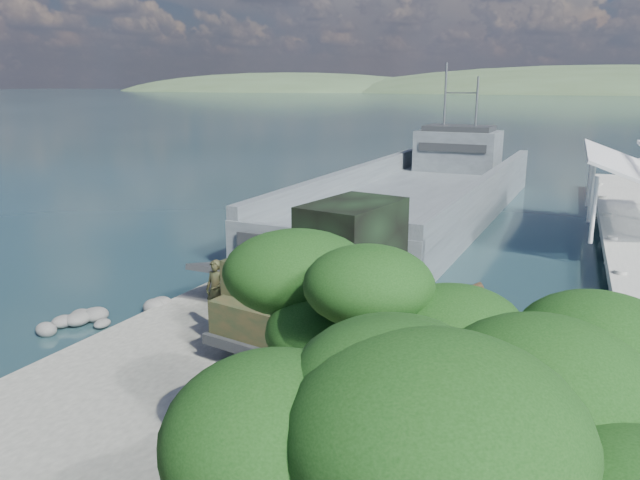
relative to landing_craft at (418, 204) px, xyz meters
The scene contains 8 objects.
ground 23.42m from the landing_craft, 90.48° to the right, with size 1400.00×1400.00×0.00m, color #163436.
boat_ramp 24.41m from the landing_craft, 90.46° to the right, with size 10.00×18.00×0.50m, color slate.
shoreline_rocks 23.79m from the landing_craft, 105.60° to the right, with size 3.20×5.60×0.90m, color #585856, non-canonical shape.
distant_headlands 538.91m from the landing_craft, 84.70° to the left, with size 1000.00×240.00×48.00m, color #405636, non-canonical shape.
landing_craft is the anchor object (origin of this frame).
military_truck 20.82m from the landing_craft, 85.55° to the right, with size 4.38×8.99×4.01m.
soldier 22.86m from the landing_craft, 94.06° to the right, with size 0.75×0.49×2.06m, color #1F321B.
overhang_tree 33.38m from the landing_craft, 77.41° to the right, with size 7.19×6.62×6.52m.
Camera 1 is at (9.05, -16.36, 8.61)m, focal length 35.00 mm.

